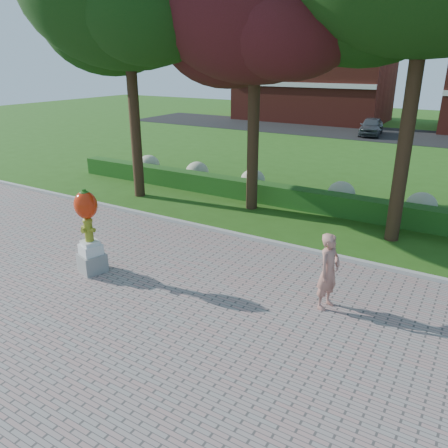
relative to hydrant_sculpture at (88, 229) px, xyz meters
The scene contains 11 objects.
ground 3.65m from the hydrant_sculpture, 23.04° to the left, with size 100.00×100.00×0.00m, color #295715.
walkway 4.31m from the hydrant_sculpture, 40.38° to the right, with size 40.00×14.00×0.04m, color gray.
curb 5.49m from the hydrant_sculpture, 54.11° to the left, with size 40.00×0.18×0.15m, color #ADADA5.
lawn_hedge 8.95m from the hydrant_sculpture, 69.38° to the left, with size 24.00×0.70×0.80m, color #1C4F16.
hydrangea_row 10.07m from the hydrant_sculpture, 68.34° to the left, with size 20.10×1.10×0.99m.
street 29.53m from the hydrant_sculpture, 83.90° to the left, with size 50.00×8.00×0.02m, color black.
building_left 36.06m from the hydrant_sculpture, 100.99° to the left, with size 14.00×8.00×7.00m, color maroon.
tree_mid_left 9.59m from the hydrant_sculpture, 82.07° to the left, with size 8.25×7.04×10.69m.
hydrant_sculpture is the anchor object (origin of this frame).
woman 6.38m from the hydrant_sculpture, 13.97° to the left, with size 0.68×0.45×1.87m, color #B17465.
parked_car 28.37m from the hydrant_sculpture, 88.56° to the left, with size 1.61×4.00×1.36m, color #44484C.
Camera 1 is at (5.66, -8.82, 5.56)m, focal length 35.00 mm.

